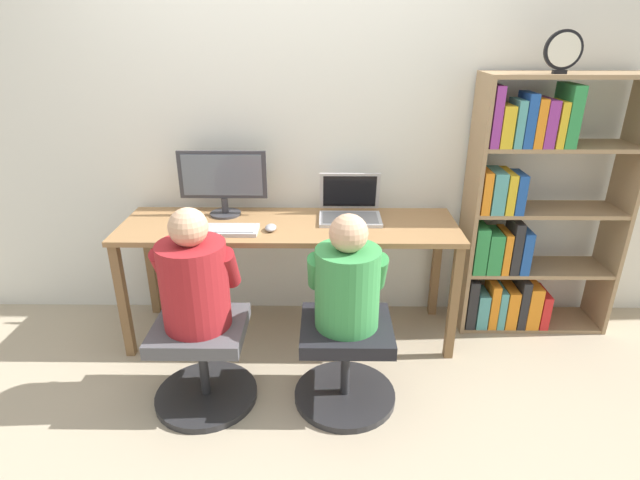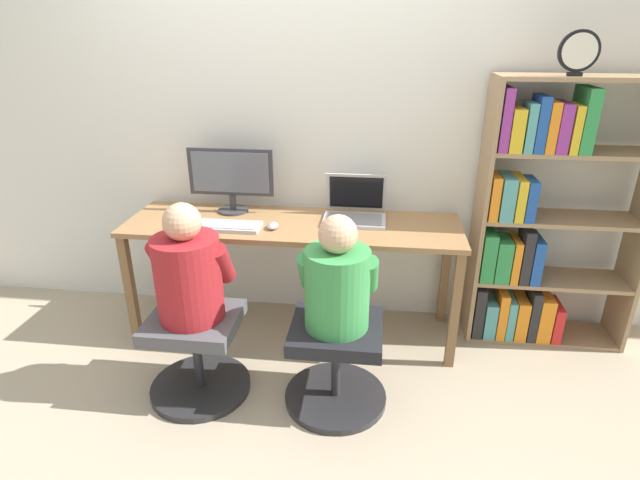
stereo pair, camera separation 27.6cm
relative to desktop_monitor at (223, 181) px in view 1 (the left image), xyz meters
name	(u,v)px [view 1 (the left image)]	position (x,y,z in m)	size (l,w,h in m)	color
ground_plane	(289,359)	(0.40, -0.43, -0.96)	(14.00, 14.00, 0.00)	tan
wall_back	(291,118)	(0.40, 0.20, 0.34)	(10.00, 0.05, 2.60)	silver
desk	(289,236)	(0.40, -0.15, -0.30)	(1.97, 0.57, 0.75)	olive
desktop_monitor	(223,181)	(0.00, 0.00, 0.00)	(0.53, 0.19, 0.40)	#333338
laptop	(350,210)	(0.76, -0.05, -0.16)	(0.37, 0.30, 0.26)	#B7B7BC
keyboard	(221,230)	(0.03, -0.28, -0.20)	(0.41, 0.17, 0.03)	#B2B2B7
computer_mouse_by_keyboard	(271,228)	(0.30, -0.25, -0.20)	(0.06, 0.10, 0.03)	#99999E
office_chair_left	(203,359)	(-0.01, -0.77, -0.72)	(0.53, 0.53, 0.46)	#262628
office_chair_right	(346,359)	(0.72, -0.76, -0.72)	(0.53, 0.53, 0.46)	#262628
person_at_monitor	(194,278)	(-0.01, -0.77, -0.25)	(0.40, 0.33, 0.60)	maroon
person_at_laptop	(347,280)	(0.72, -0.76, -0.26)	(0.38, 0.31, 0.57)	#388C47
bookshelf	(524,219)	(1.81, -0.03, -0.22)	(0.92, 0.30, 1.58)	#997A56
desk_clock	(563,51)	(1.84, -0.10, 0.73)	(0.20, 0.03, 0.22)	black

